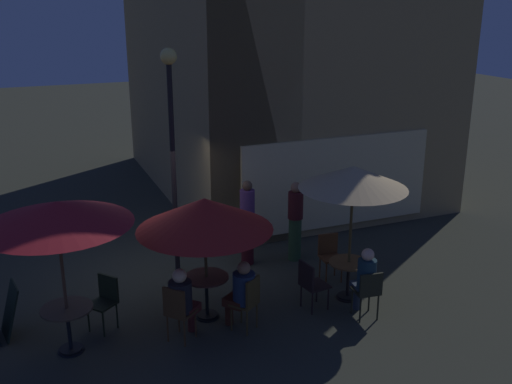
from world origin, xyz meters
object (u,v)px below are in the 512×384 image
Objects in this scene: cafe_chair_5 at (249,299)px; patron_standing_4 at (247,222)px; patron_seated_2 at (241,291)px; cafe_table_2 at (207,287)px; cafe_table_0 at (348,272)px; cafe_table_1 at (68,319)px; patio_umbrella_0 at (353,178)px; patron_seated_0 at (365,278)px; patio_umbrella_2 at (205,214)px; cafe_chair_3 at (105,297)px; patio_umbrella_1 at (56,214)px; cafe_chair_1 at (329,252)px; patron_standing_3 at (295,221)px; cafe_chair_0 at (368,290)px; cafe_chair_4 at (178,309)px; patron_seated_1 at (182,299)px; cafe_chair_2 at (311,282)px; street_lamp_near_corner at (171,125)px.

patron_standing_4 is at bearing -57.41° from cafe_chair_5.
cafe_table_2 is at bearing 0.00° from patron_seated_2.
cafe_table_0 is 4.89m from cafe_table_1.
patron_seated_0 is (-0.07, -0.65, -1.59)m from patio_umbrella_0.
cafe_table_1 is at bearing -174.92° from patio_umbrella_2.
cafe_chair_3 is 2.37m from cafe_chair_5.
cafe_table_1 is 0.32× the size of patio_umbrella_1.
patron_standing_3 reaches higher than cafe_chair_1.
patio_umbrella_2 is (-2.60, 0.31, 1.37)m from cafe_table_0.
patron_standing_3 reaches higher than cafe_chair_0.
cafe_chair_0 is 0.53× the size of patron_standing_3.
patron_seated_2 reaches higher than cafe_table_0.
cafe_table_0 is at bearing -116.44° from cafe_chair_5.
patron_seated_2 reaches higher than cafe_chair_4.
patron_seated_0 reaches higher than cafe_table_1.
cafe_chair_0 is at bearing -10.49° from cafe_table_1.
cafe_chair_3 is at bearing 171.71° from patio_umbrella_0.
patron_seated_0 is 1.03× the size of patron_seated_1.
patio_umbrella_1 is 2.36m from patron_seated_1.
patron_seated_1 is at bearing 84.80° from cafe_chair_0.
patio_umbrella_1 reaches higher than cafe_table_0.
patio_umbrella_1 reaches higher than cafe_table_2.
cafe_chair_2 is at bearing -37.42° from cafe_chair_1.
street_lamp_near_corner is at bearing 117.66° from cafe_chair_2.
cafe_chair_2 is (-0.75, 0.66, -0.02)m from cafe_chair_0.
patron_seated_0 is at bearing -95.95° from patio_umbrella_0.
cafe_chair_5 is (-2.01, 0.41, 0.02)m from cafe_chair_0.
cafe_table_1 is 0.46× the size of patron_standing_3.
cafe_chair_2 is at bearing -54.17° from street_lamp_near_corner.
patio_umbrella_0 reaches higher than patron_seated_0.
cafe_table_0 is 2.62m from cafe_table_2.
cafe_table_1 is 0.86× the size of cafe_chair_3.
cafe_chair_2 is at bearing -3.18° from patio_umbrella_1.
patio_umbrella_0 is 2.81× the size of cafe_chair_0.
patron_seated_2 is 2.58m from patron_standing_4.
patio_umbrella_2 is at bearing 5.08° from cafe_table_1.
cafe_chair_1 is at bearing 8.61° from cafe_table_1.
street_lamp_near_corner is 5.72× the size of cafe_table_2.
patron_standing_4 is (-1.07, 2.88, 0.36)m from cafe_chair_0.
patron_seated_0 is (4.18, -1.27, 0.16)m from cafe_chair_3.
cafe_chair_5 is at bearing -176.97° from cafe_chair_2.
cafe_table_2 is (-2.60, 0.31, 0.05)m from cafe_table_0.
patron_standing_3 reaches higher than cafe_chair_3.
cafe_table_0 is 0.32× the size of patio_umbrella_2.
cafe_chair_3 is (0.64, 0.51, -1.72)m from patio_umbrella_1.
street_lamp_near_corner is at bearing -27.41° from patron_seated_2.
cafe_chair_3 is at bearing 102.73° from patron_seated_1.
cafe_chair_1 is at bearing 38.84° from cafe_chair_2.
patio_umbrella_2 reaches higher than cafe_chair_3.
patron_standing_3 is at bearing 63.48° from cafe_chair_2.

